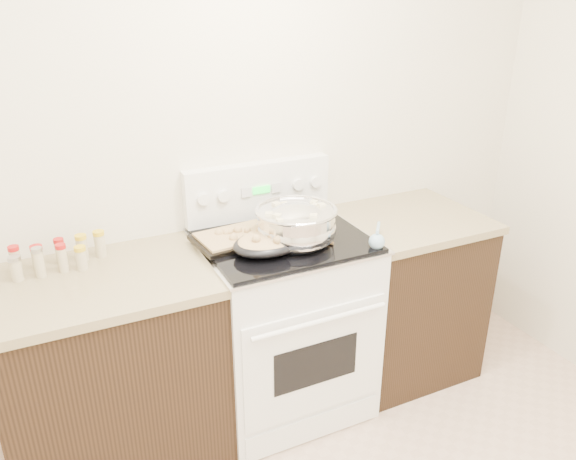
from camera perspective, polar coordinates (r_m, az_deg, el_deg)
room_shell at (r=1.04m, az=15.47°, el=5.29°), size 4.10×3.60×2.75m
counter_left at (r=2.68m, az=-17.30°, el=-13.29°), size 0.93×0.67×0.92m
counter_right at (r=3.19m, az=11.51°, el=-6.26°), size 0.73×0.67×0.92m
kitchen_range at (r=2.84m, az=-0.48°, el=-9.11°), size 0.78×0.73×1.22m
mixing_bowl at (r=2.53m, az=0.83°, el=0.46°), size 0.39×0.39×0.22m
roasting_pan at (r=2.47m, az=-1.76°, el=-1.09°), size 0.40×0.31×0.12m
baking_sheet at (r=2.59m, az=-5.16°, el=-0.69°), size 0.40×0.30×0.06m
wooden_spoon at (r=2.52m, az=1.32°, el=-1.46°), size 0.20×0.21×0.04m
blue_ladle at (r=2.55m, az=9.03°, el=-0.97°), size 0.18×0.22×0.09m
spice_jars at (r=2.55m, az=-22.47°, el=-2.41°), size 0.39×0.14×0.13m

